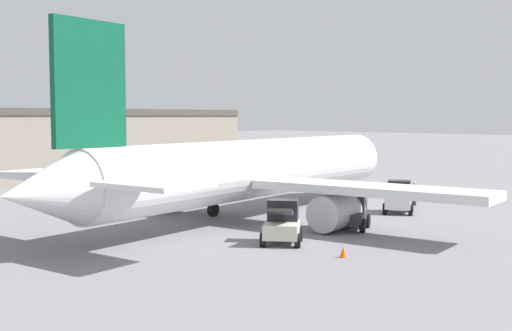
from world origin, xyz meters
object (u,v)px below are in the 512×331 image
ground_crew_worker (414,193)px  airplane (248,170)px  belt_loader_truck (282,223)px  safety_cone_near (343,252)px  baggage_tug (352,213)px  pushback_tug (399,198)px

ground_crew_worker → airplane: bearing=-59.1°
airplane → ground_crew_worker: 14.43m
ground_crew_worker → belt_loader_truck: size_ratio=0.56×
ground_crew_worker → safety_cone_near: ground_crew_worker is taller
airplane → baggage_tug: 7.74m
belt_loader_truck → pushback_tug: belt_loader_truck is taller
belt_loader_truck → safety_cone_near: (-0.29, -4.47, -0.80)m
airplane → ground_crew_worker: size_ratio=20.37×
airplane → belt_loader_truck: 8.72m
airplane → pushback_tug: size_ratio=11.19×
pushback_tug → airplane: bearing=120.0°
ground_crew_worker → baggage_tug: baggage_tug is taller
belt_loader_truck → pushback_tug: bearing=-30.9°
airplane → safety_cone_near: size_ratio=67.00×
belt_loader_truck → safety_cone_near: bearing=-133.7°
pushback_tug → safety_cone_near: pushback_tug is taller
ground_crew_worker → baggage_tug: bearing=-27.8°
baggage_tug → safety_cone_near: (-6.56, -4.75, -0.66)m
ground_crew_worker → baggage_tug: size_ratio=0.55×
airplane → baggage_tug: bearing=-84.9°
belt_loader_truck → pushback_tug: 14.04m
safety_cone_near → pushback_tug: bearing=25.3°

